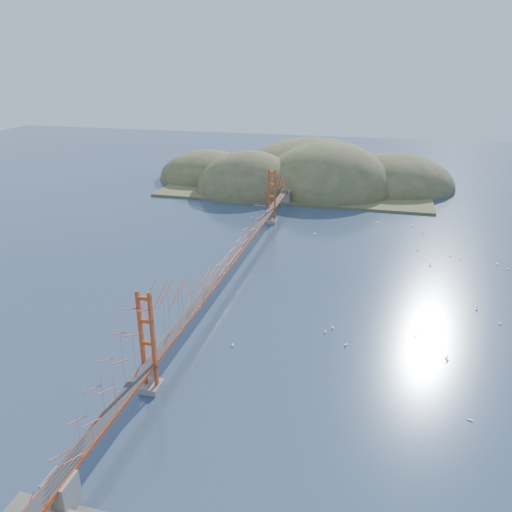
% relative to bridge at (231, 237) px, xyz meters
% --- Properties ---
extents(ground, '(320.00, 320.00, 0.00)m').
position_rel_bridge_xyz_m(ground, '(0.00, -0.18, -7.01)').
color(ground, '#324765').
rests_on(ground, ground).
extents(bridge, '(2.20, 94.40, 12.00)m').
position_rel_bridge_xyz_m(bridge, '(0.00, 0.00, 0.00)').
color(bridge, gray).
rests_on(bridge, ground).
extents(far_headlands, '(84.00, 58.00, 25.00)m').
position_rel_bridge_xyz_m(far_headlands, '(2.21, 68.33, -7.01)').
color(far_headlands, olive).
rests_on(far_headlands, ground).
extents(sailboat_14, '(0.62, 0.62, 0.64)m').
position_rel_bridge_xyz_m(sailboat_14, '(19.67, -16.10, -6.86)').
color(sailboat_14, white).
rests_on(sailboat_14, ground).
extents(sailboat_9, '(0.63, 0.65, 0.73)m').
position_rel_bridge_xyz_m(sailboat_9, '(43.04, 16.74, -6.85)').
color(sailboat_9, white).
rests_on(sailboat_9, ground).
extents(sailboat_8, '(0.52, 0.49, 0.59)m').
position_rel_bridge_xyz_m(sailboat_8, '(35.51, 18.40, -6.87)').
color(sailboat_8, white).
rests_on(sailboat_8, ground).
extents(sailboat_0, '(0.46, 0.50, 0.57)m').
position_rel_bridge_xyz_m(sailboat_0, '(16.77, -13.55, -6.87)').
color(sailboat_0, white).
rests_on(sailboat_0, ground).
extents(sailboat_11, '(0.61, 0.61, 0.64)m').
position_rel_bridge_xyz_m(sailboat_11, '(44.23, 14.84, -6.86)').
color(sailboat_11, white).
rests_on(sailboat_11, ground).
extents(sailboat_5, '(0.54, 0.54, 0.59)m').
position_rel_bridge_xyz_m(sailboat_5, '(39.37, -5.55, -6.87)').
color(sailboat_5, white).
rests_on(sailboat_5, ground).
extents(sailboat_4, '(0.61, 0.61, 0.64)m').
position_rel_bridge_xyz_m(sailboat_4, '(36.98, -2.07, -6.86)').
color(sailboat_4, white).
rests_on(sailboat_4, ground).
extents(sailboat_1, '(0.57, 0.57, 0.64)m').
position_rel_bridge_xyz_m(sailboat_1, '(31.66, 13.10, -6.86)').
color(sailboat_1, white).
rests_on(sailboat_1, ground).
extents(sailboat_16, '(0.70, 0.70, 0.74)m').
position_rel_bridge_xyz_m(sailboat_16, '(29.96, 20.52, -6.85)').
color(sailboat_16, white).
rests_on(sailboat_16, ground).
extents(sailboat_10, '(0.51, 0.54, 0.61)m').
position_rel_bridge_xyz_m(sailboat_10, '(6.00, -19.59, -6.87)').
color(sailboat_10, white).
rests_on(sailboat_10, ground).
extents(sailboat_2, '(0.55, 0.51, 0.62)m').
position_rel_bridge_xyz_m(sailboat_2, '(32.74, -27.08, -6.87)').
color(sailboat_2, white).
rests_on(sailboat_2, ground).
extents(sailboat_17, '(0.49, 0.44, 0.56)m').
position_rel_bridge_xyz_m(sailboat_17, '(37.06, 17.22, -6.87)').
color(sailboat_17, white).
rests_on(sailboat_17, ground).
extents(sailboat_6, '(0.53, 0.54, 0.61)m').
position_rel_bridge_xyz_m(sailboat_6, '(17.62, -12.23, -6.87)').
color(sailboat_6, white).
rests_on(sailboat_6, ground).
extents(sailboat_15, '(0.68, 0.68, 0.71)m').
position_rel_bridge_xyz_m(sailboat_15, '(31.32, 29.90, -6.85)').
color(sailboat_15, white).
rests_on(sailboat_15, ground).
extents(sailboat_12, '(0.60, 0.51, 0.70)m').
position_rel_bridge_xyz_m(sailboat_12, '(22.07, 35.56, -6.86)').
color(sailboat_12, white).
rests_on(sailboat_12, ground).
extents(sailboat_3, '(0.60, 0.60, 0.68)m').
position_rel_bridge_xyz_m(sailboat_3, '(10.12, 24.71, -6.86)').
color(sailboat_3, white).
rests_on(sailboat_3, ground).
extents(sailboat_7, '(0.64, 0.57, 0.72)m').
position_rel_bridge_xyz_m(sailboat_7, '(29.38, 34.95, -6.85)').
color(sailboat_7, white).
rests_on(sailboat_7, ground).
extents(sailboat_extra_0, '(0.55, 0.55, 0.58)m').
position_rel_bridge_xyz_m(sailboat_extra_0, '(28.24, -11.67, -6.87)').
color(sailboat_extra_0, white).
rests_on(sailboat_extra_0, ground).
extents(sailboat_extra_1, '(0.62, 0.62, 0.69)m').
position_rel_bridge_xyz_m(sailboat_extra_1, '(31.58, -16.37, -6.86)').
color(sailboat_extra_1, white).
rests_on(sailboat_extra_1, ground).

